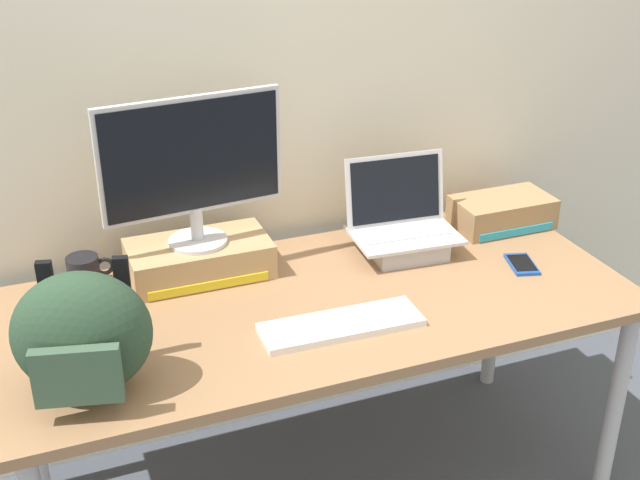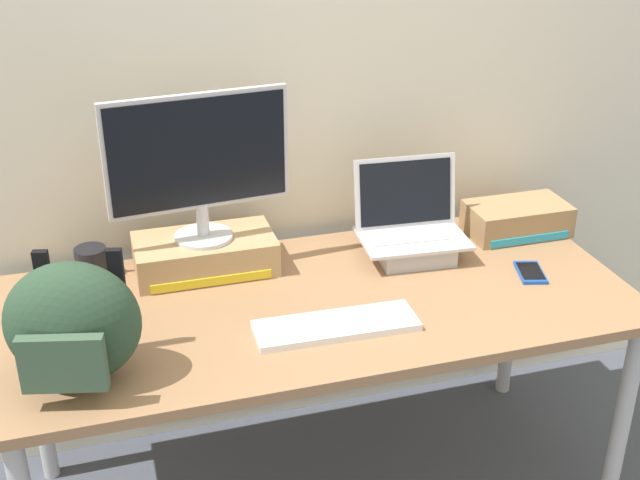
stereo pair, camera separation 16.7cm
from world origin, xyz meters
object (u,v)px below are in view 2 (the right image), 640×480
at_px(desktop_monitor, 199,161).
at_px(toner_box_cyan, 517,219).
at_px(cell_phone, 530,272).
at_px(plush_toy, 108,299).
at_px(open_laptop, 411,237).
at_px(coffee_mug, 92,262).
at_px(messenger_backpack, 73,324).
at_px(toner_box_yellow, 205,254).
at_px(external_keyboard, 336,325).

xyz_separation_m(desktop_monitor, toner_box_cyan, (1.01, -0.03, -0.29)).
height_order(cell_phone, plush_toy, plush_toy).
height_order(open_laptop, coffee_mug, open_laptop).
height_order(messenger_backpack, cell_phone, messenger_backpack).
bearing_deg(desktop_monitor, toner_box_yellow, 92.01).
relative_size(open_laptop, external_keyboard, 0.78).
height_order(desktop_monitor, external_keyboard, desktop_monitor).
xyz_separation_m(messenger_backpack, cell_phone, (1.29, 0.16, -0.15)).
distance_m(external_keyboard, cell_phone, 0.65).
bearing_deg(coffee_mug, cell_phone, -16.05).
height_order(open_laptop, cell_phone, open_laptop).
distance_m(toner_box_yellow, coffee_mug, 0.33).
relative_size(toner_box_yellow, plush_toy, 4.91).
bearing_deg(messenger_backpack, toner_box_yellow, 64.31).
xyz_separation_m(desktop_monitor, messenger_backpack, (-0.38, -0.46, -0.19)).
xyz_separation_m(messenger_backpack, coffee_mug, (0.05, 0.52, -0.11)).
relative_size(toner_box_yellow, cell_phone, 2.81).
xyz_separation_m(open_laptop, cell_phone, (0.29, -0.22, -0.05)).
bearing_deg(toner_box_cyan, plush_toy, -173.97).
bearing_deg(cell_phone, toner_box_cyan, 85.69).
height_order(messenger_backpack, coffee_mug, messenger_backpack).
height_order(external_keyboard, toner_box_cyan, toner_box_cyan).
xyz_separation_m(external_keyboard, toner_box_cyan, (0.74, 0.39, 0.04)).
bearing_deg(toner_box_cyan, cell_phone, -109.78).
distance_m(desktop_monitor, external_keyboard, 0.60).
bearing_deg(desktop_monitor, messenger_backpack, -134.83).
height_order(desktop_monitor, messenger_backpack, desktop_monitor).
relative_size(external_keyboard, toner_box_cyan, 1.35).
xyz_separation_m(messenger_backpack, toner_box_cyan, (1.38, 0.43, -0.10)).
bearing_deg(cell_phone, toner_box_yellow, 177.33).
xyz_separation_m(desktop_monitor, cell_phone, (0.91, -0.30, -0.34)).
relative_size(coffee_mug, toner_box_cyan, 0.42).
distance_m(desktop_monitor, toner_box_cyan, 1.05).
bearing_deg(coffee_mug, toner_box_cyan, -3.78).
bearing_deg(desktop_monitor, open_laptop, -12.65).
relative_size(cell_phone, toner_box_cyan, 0.45).
relative_size(desktop_monitor, messenger_backpack, 1.48).
height_order(external_keyboard, cell_phone, external_keyboard).
distance_m(desktop_monitor, messenger_backpack, 0.62).
distance_m(desktop_monitor, plush_toy, 0.45).
bearing_deg(open_laptop, external_keyboard, -131.32).
xyz_separation_m(desktop_monitor, external_keyboard, (0.27, -0.42, -0.33)).
distance_m(messenger_backpack, plush_toy, 0.32).
bearing_deg(messenger_backpack, plush_toy, 87.38).
relative_size(plush_toy, toner_box_cyan, 0.26).
xyz_separation_m(coffee_mug, toner_box_cyan, (1.33, -0.09, 0.00)).
relative_size(coffee_mug, plush_toy, 1.61).
bearing_deg(toner_box_cyan, external_keyboard, -151.91).
height_order(toner_box_yellow, open_laptop, open_laptop).
bearing_deg(external_keyboard, messenger_backpack, -175.22).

